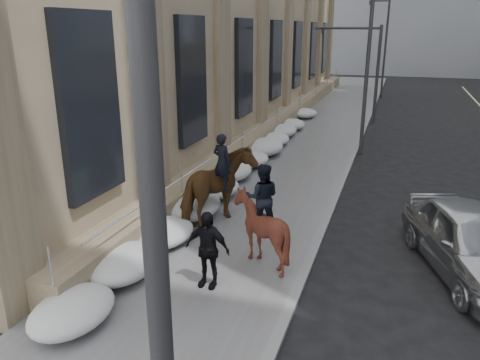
% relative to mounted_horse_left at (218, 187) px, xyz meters
% --- Properties ---
extents(ground, '(140.00, 140.00, 0.00)m').
position_rel_mounted_horse_left_xyz_m(ground, '(0.46, -3.73, -1.29)').
color(ground, black).
rests_on(ground, ground).
extents(sidewalk, '(5.00, 80.00, 0.12)m').
position_rel_mounted_horse_left_xyz_m(sidewalk, '(0.46, 6.27, -1.23)').
color(sidewalk, '#58585A').
rests_on(sidewalk, ground).
extents(curb, '(0.24, 80.00, 0.12)m').
position_rel_mounted_horse_left_xyz_m(curb, '(3.08, 6.27, -1.23)').
color(curb, slate).
rests_on(curb, ground).
extents(bg_building_far, '(24.00, 12.00, 20.00)m').
position_rel_mounted_horse_left_xyz_m(bg_building_far, '(-5.54, 68.27, 8.71)').
color(bg_building_far, gray).
rests_on(bg_building_far, ground).
extents(streetlight_near, '(1.71, 0.24, 8.00)m').
position_rel_mounted_horse_left_xyz_m(streetlight_near, '(3.20, -9.73, 3.29)').
color(streetlight_near, '#2D2D30').
rests_on(streetlight_near, ground).
extents(streetlight_mid, '(1.71, 0.24, 8.00)m').
position_rel_mounted_horse_left_xyz_m(streetlight_mid, '(3.20, 10.27, 3.29)').
color(streetlight_mid, '#2D2D30').
rests_on(streetlight_mid, ground).
extents(streetlight_far, '(1.71, 0.24, 8.00)m').
position_rel_mounted_horse_left_xyz_m(streetlight_far, '(3.20, 30.27, 3.29)').
color(streetlight_far, '#2D2D30').
rests_on(streetlight_far, ground).
extents(traffic_signal, '(4.10, 0.22, 6.00)m').
position_rel_mounted_horse_left_xyz_m(traffic_signal, '(2.54, 18.27, 2.71)').
color(traffic_signal, '#2D2D30').
rests_on(traffic_signal, ground).
extents(snow_bank, '(1.70, 18.10, 0.76)m').
position_rel_mounted_horse_left_xyz_m(snow_bank, '(-0.96, 4.37, -0.82)').
color(snow_bank, silver).
rests_on(snow_bank, sidewalk).
extents(mounted_horse_left, '(1.96, 2.91, 2.78)m').
position_rel_mounted_horse_left_xyz_m(mounted_horse_left, '(0.00, 0.00, 0.00)').
color(mounted_horse_left, '#472C15').
rests_on(mounted_horse_left, sidewalk).
extents(mounted_horse_right, '(1.83, 1.97, 2.58)m').
position_rel_mounted_horse_left_xyz_m(mounted_horse_right, '(1.91, -1.97, -0.12)').
color(mounted_horse_right, '#401B12').
rests_on(mounted_horse_right, sidewalk).
extents(pedestrian, '(1.10, 0.50, 1.84)m').
position_rel_mounted_horse_left_xyz_m(pedestrian, '(1.08, -3.47, -0.25)').
color(pedestrian, black).
rests_on(pedestrian, sidewalk).
extents(car_silver, '(3.56, 5.45, 1.72)m').
position_rel_mounted_horse_left_xyz_m(car_silver, '(6.91, -0.65, -0.43)').
color(car_silver, '#95999C').
rests_on(car_silver, ground).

